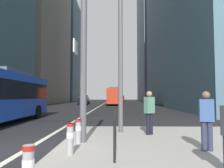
# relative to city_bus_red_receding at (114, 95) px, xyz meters

# --- Properties ---
(ground_plane) EXTENTS (160.00, 160.00, 0.00)m
(ground_plane) POSITION_rel_city_bus_red_receding_xyz_m (-2.32, -15.07, -1.84)
(ground_plane) COLOR black
(median_island) EXTENTS (9.00, 10.00, 0.15)m
(median_island) POSITION_rel_city_bus_red_receding_xyz_m (3.18, -36.07, -1.76)
(median_island) COLOR gray
(median_island) RESTS_ON ground
(lane_centre_line) EXTENTS (0.20, 80.00, 0.01)m
(lane_centre_line) POSITION_rel_city_bus_red_receding_xyz_m (-2.32, -5.07, -1.83)
(lane_centre_line) COLOR beige
(lane_centre_line) RESTS_ON ground
(office_tower_left_mid) EXTENTS (10.43, 24.36, 48.00)m
(office_tower_left_mid) POSITION_rel_city_bus_red_receding_xyz_m (-18.32, 7.73, 22.16)
(office_tower_left_mid) COLOR gray
(office_tower_left_mid) RESTS_ON ground
(office_tower_left_far) EXTENTS (10.98, 24.52, 33.85)m
(office_tower_left_far) POSITION_rel_city_bus_red_receding_xyz_m (-18.32, 34.31, 15.09)
(office_tower_left_far) COLOR slate
(office_tower_left_far) RESTS_ON ground
(office_tower_right_far) EXTENTS (11.43, 22.12, 46.12)m
(office_tower_right_far) POSITION_rel_city_bus_red_receding_xyz_m (14.68, 32.25, 21.22)
(office_tower_right_far) COLOR slate
(office_tower_right_far) RESTS_ON ground
(city_bus_red_receding) EXTENTS (2.80, 11.54, 3.40)m
(city_bus_red_receding) POSITION_rel_city_bus_red_receding_xyz_m (0.00, 0.00, 0.00)
(city_bus_red_receding) COLOR red
(city_bus_red_receding) RESTS_ON ground
(car_oncoming_mid) EXTENTS (2.06, 4.23, 1.94)m
(car_oncoming_mid) POSITION_rel_city_bus_red_receding_xyz_m (-7.88, 11.69, -0.85)
(car_oncoming_mid) COLOR gold
(car_oncoming_mid) RESTS_ON ground
(car_receding_near) EXTENTS (2.08, 4.24, 1.94)m
(car_receding_near) POSITION_rel_city_bus_red_receding_xyz_m (-0.28, 21.70, -0.85)
(car_receding_near) COLOR #B2A899
(car_receding_near) RESTS_ON ground
(car_receding_far) EXTENTS (2.17, 4.33, 1.94)m
(car_receding_far) POSITION_rel_city_bus_red_receding_xyz_m (2.17, 24.08, -0.85)
(car_receding_far) COLOR maroon
(car_receding_far) RESTS_ON ground
(car_oncoming_far) EXTENTS (2.12, 4.25, 1.94)m
(car_oncoming_far) POSITION_rel_city_bus_red_receding_xyz_m (-6.06, 0.81, -0.85)
(car_oncoming_far) COLOR black
(car_oncoming_far) RESTS_ON ground
(traffic_signal_gantry) EXTENTS (5.69, 0.65, 6.00)m
(traffic_signal_gantry) POSITION_rel_city_bus_red_receding_xyz_m (-2.48, -34.80, 2.25)
(traffic_signal_gantry) COLOR #515156
(traffic_signal_gantry) RESTS_ON median_island
(street_lamp_post) EXTENTS (5.50, 0.32, 8.00)m
(street_lamp_post) POSITION_rel_city_bus_red_receding_xyz_m (0.71, -32.77, 3.45)
(street_lamp_post) COLOR #56565B
(street_lamp_post) RESTS_ON median_island
(bollard_left) EXTENTS (0.20, 0.20, 0.76)m
(bollard_left) POSITION_rel_city_bus_red_receding_xyz_m (-0.88, -38.58, -1.26)
(bollard_left) COLOR #99999E
(bollard_left) RESTS_ON median_island
(bollard_right) EXTENTS (0.20, 0.20, 0.82)m
(bollard_right) POSITION_rel_city_bus_red_receding_xyz_m (-0.71, -36.32, -1.23)
(bollard_right) COLOR #99999E
(bollard_right) RESTS_ON median_island
(bollard_back) EXTENTS (0.20, 0.20, 0.77)m
(bollard_back) POSITION_rel_city_bus_red_receding_xyz_m (-0.74, -34.92, -1.26)
(bollard_back) COLOR #99999E
(bollard_back) RESTS_ON median_island
(pedestrian_railing) EXTENTS (0.06, 4.08, 0.98)m
(pedestrian_railing) POSITION_rel_city_bus_red_receding_xyz_m (0.48, -34.98, -0.97)
(pedestrian_railing) COLOR black
(pedestrian_railing) RESTS_ON median_island
(pedestrian_walking) EXTENTS (0.45, 0.41, 1.75)m
(pedestrian_walking) POSITION_rel_city_bus_red_receding_xyz_m (1.86, -33.35, -0.71)
(pedestrian_walking) COLOR black
(pedestrian_walking) RESTS_ON median_island
(pedestrian_far) EXTENTS (0.42, 0.32, 1.68)m
(pedestrian_far) POSITION_rel_city_bus_red_receding_xyz_m (3.09, -35.87, -0.75)
(pedestrian_far) COLOR #2D334C
(pedestrian_far) RESTS_ON median_island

